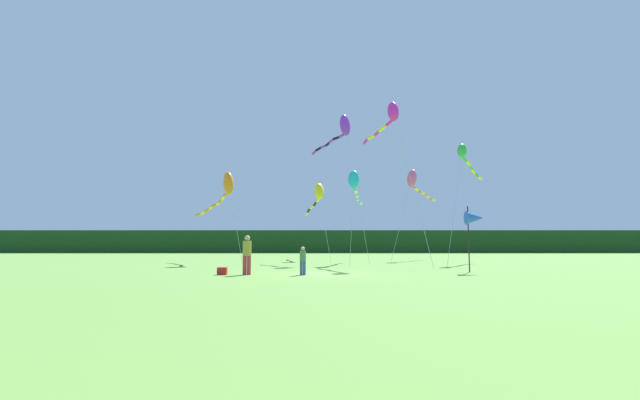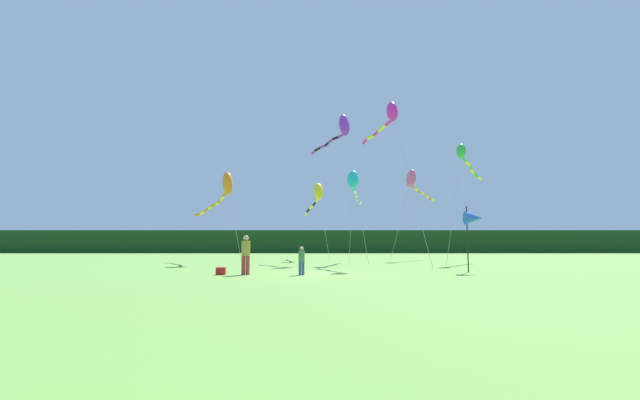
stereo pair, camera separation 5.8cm
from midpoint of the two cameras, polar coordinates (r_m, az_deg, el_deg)
ground_plane at (r=21.30m, az=0.05°, el=-9.52°), size 120.00×120.00×0.00m
distant_treeline at (r=66.25m, az=0.09°, el=-5.38°), size 108.00×2.71×3.33m
person_adult at (r=21.02m, az=-9.36°, el=-6.71°), size 0.40×0.40×1.83m
person_child at (r=20.60m, az=-2.20°, el=-7.63°), size 0.29×0.29×1.30m
cooler_box at (r=21.29m, az=-12.46°, el=-8.93°), size 0.43×0.31×0.34m
banner_flag_pole at (r=23.88m, az=19.34°, el=-2.26°), size 0.90×0.70×3.35m
kite_yellow at (r=38.47m, az=-0.19°, el=0.82°), size 2.25×8.73×6.81m
kite_purple at (r=35.30m, az=3.00°, el=9.27°), size 4.28×4.87×11.59m
kite_rainbow at (r=39.53m, az=12.06°, el=2.41°), size 5.39×6.79×7.97m
kite_orange at (r=32.60m, az=-12.01°, el=1.60°), size 4.98×6.30×6.66m
kite_magenta at (r=30.72m, az=9.12°, el=10.72°), size 3.26×7.29×11.00m
kite_cyan at (r=32.11m, az=4.51°, el=2.23°), size 1.51×6.27×6.74m
kite_green at (r=35.37m, az=18.18°, el=5.47°), size 5.11×6.95×8.98m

